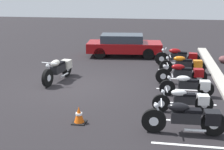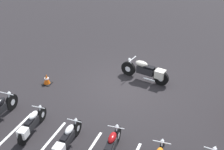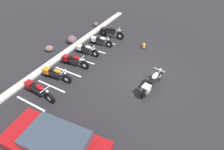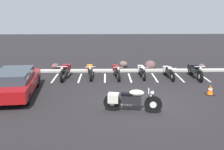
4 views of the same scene
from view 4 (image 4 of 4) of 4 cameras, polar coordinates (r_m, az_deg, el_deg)
ground at (r=12.01m, az=6.95°, el=-6.29°), size 60.00×60.00×0.00m
motorcycle_cream_featured at (r=10.99m, az=3.83°, el=-5.40°), size 2.43×0.81×0.96m
parked_bike_0 at (r=16.23m, az=-10.12°, el=0.99°), size 0.65×2.31×0.91m
parked_bike_1 at (r=16.22m, az=-4.80°, el=1.04°), size 0.60×2.14×0.84m
parked_bike_2 at (r=16.08m, az=1.02°, el=0.96°), size 0.61×2.14×0.84m
parked_bike_3 at (r=16.33m, az=6.51°, el=0.98°), size 0.56×2.00×0.78m
parked_bike_4 at (r=16.41m, az=12.22°, el=0.77°), size 0.55×1.95×0.77m
parked_bike_5 at (r=16.80m, az=17.58°, el=0.97°), size 0.64×2.29×0.90m
car_red at (r=13.68m, az=-20.31°, el=-1.48°), size 2.20×4.45×1.29m
concrete_curb at (r=17.77m, az=4.28°, el=0.99°), size 18.00×0.50×0.12m
landscape_rock_0 at (r=18.90m, az=2.50°, el=2.38°), size 0.81×0.80×0.45m
landscape_rock_1 at (r=19.42m, az=18.94°, el=1.79°), size 0.57×0.58×0.37m
landscape_rock_2 at (r=18.38m, az=8.33°, el=2.16°), size 0.99×0.98×0.63m
landscape_rock_3 at (r=18.77m, az=-12.24°, el=1.88°), size 0.68×0.74×0.40m
traffic_cone at (r=13.96m, az=20.62°, el=-3.08°), size 0.40×0.40×0.52m
stall_line_0 at (r=16.45m, az=-12.36°, el=-0.67°), size 0.10×2.10×0.00m
stall_line_1 at (r=16.22m, az=-7.01°, el=-0.65°), size 0.10×2.10×0.00m
stall_line_2 at (r=16.13m, az=-1.55°, el=-0.63°), size 0.10×2.10×0.00m
stall_line_3 at (r=16.19m, az=3.92°, el=-0.60°), size 0.10×2.10×0.00m
stall_line_4 at (r=16.40m, az=9.29°, el=-0.56°), size 0.10×2.10×0.00m
stall_line_5 at (r=16.75m, az=14.49°, el=-0.52°), size 0.10×2.10×0.00m
stall_line_6 at (r=17.22m, az=19.44°, el=-0.48°), size 0.10×2.10×0.00m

